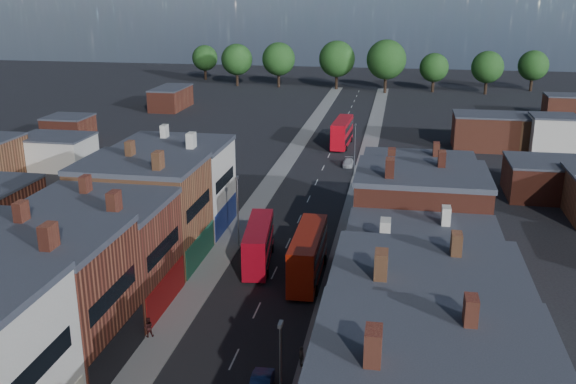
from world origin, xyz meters
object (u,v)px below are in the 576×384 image
at_px(bus_0, 258,243).
at_px(bus_2, 342,132).
at_px(bus_1, 308,254).
at_px(ped_3, 301,356).
at_px(ped_1, 148,327).
at_px(car_3, 348,163).
at_px(car_2, 256,240).

height_order(bus_0, bus_2, bus_2).
distance_m(bus_1, ped_3, 15.73).
bearing_deg(bus_2, ped_1, -94.99).
bearing_deg(ped_3, bus_1, -16.07).
distance_m(bus_2, ped_1, 70.00).
relative_size(bus_1, car_3, 2.86).
bearing_deg(ped_3, car_2, -1.93).
height_order(bus_2, ped_3, bus_2).
relative_size(bus_2, car_3, 2.90).
bearing_deg(bus_0, ped_3, -74.81).
xyz_separation_m(bus_2, ped_1, (-9.20, -69.37, -1.65)).
distance_m(car_2, car_3, 36.11).
height_order(ped_1, ped_3, ped_1).
xyz_separation_m(bus_2, ped_3, (3.80, -71.47, -1.67)).
bearing_deg(bus_1, bus_0, 155.61).
relative_size(bus_2, car_2, 2.30).
xyz_separation_m(bus_0, bus_1, (5.50, -2.43, 0.24)).
relative_size(bus_0, car_3, 2.64).
bearing_deg(bus_2, bus_0, -91.17).
xyz_separation_m(bus_1, ped_1, (-11.20, -13.44, -1.63)).
xyz_separation_m(bus_2, car_2, (-4.81, -48.72, -1.93)).
bearing_deg(ped_3, car_3, -21.20).
relative_size(car_2, ped_1, 2.89).
relative_size(bus_0, bus_1, 0.92).
distance_m(ped_1, ped_3, 13.17).
relative_size(car_2, ped_3, 2.97).
relative_size(bus_2, ped_1, 6.65).
bearing_deg(ped_3, ped_1, 58.18).
bearing_deg(car_3, ped_3, -89.44).
relative_size(bus_2, ped_3, 6.84).
bearing_deg(car_2, bus_0, -80.22).
bearing_deg(car_3, car_2, -102.28).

